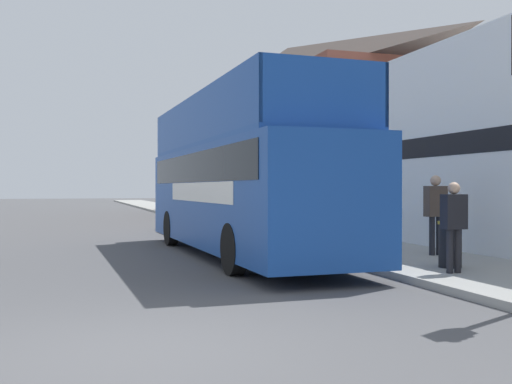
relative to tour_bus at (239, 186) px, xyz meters
The scene contains 11 objects.
ground_plane 13.37m from the tour_bus, 105.18° to the left, with size 144.00×144.00×0.00m, color #4C4C4F.
sidewalk 10.49m from the tour_bus, 71.05° to the left, with size 3.44×108.00×0.14m.
brick_terrace_rear 19.94m from the tour_bus, 65.77° to the left, with size 6.00×24.20×9.80m.
tour_bus is the anchor object (origin of this frame).
parked_car_ahead_of_bus 8.07m from the tour_bus, 85.91° to the left, with size 1.82×4.41×1.36m.
pedestrian_second 5.79m from the tour_bus, 62.67° to the right, with size 0.44×0.24×1.67m.
pedestrian_third 4.78m from the tour_bus, 31.67° to the right, with size 0.49×0.27×1.86m.
lamp_post_nearest 3.92m from the tour_bus, 53.88° to the right, with size 0.35×0.35×4.31m.
lamp_post_second 5.91m from the tour_bus, 67.51° to the left, with size 0.35×0.35×4.96m.
lamp_post_third 13.64m from the tour_bus, 80.97° to the left, with size 0.35×0.35×4.63m.
litter_bin 5.51m from the tour_bus, 55.48° to the right, with size 0.48×0.48×0.92m.
Camera 1 is at (-0.67, -6.27, 1.71)m, focal length 42.00 mm.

